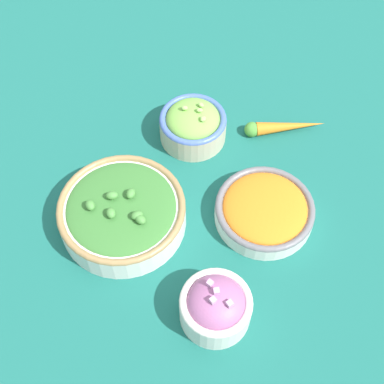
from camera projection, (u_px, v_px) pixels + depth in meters
ground_plane at (192, 201)px, 0.95m from camera, size 3.00×3.00×0.00m
bowl_lettuce at (193, 124)px, 1.00m from camera, size 0.13×0.13×0.08m
bowl_carrots at (264, 212)px, 0.91m from camera, size 0.17×0.17×0.05m
bowl_broccoli at (122, 212)px, 0.90m from camera, size 0.21×0.21×0.07m
bowl_red_onion at (216, 306)px, 0.80m from camera, size 0.11×0.11×0.09m
loose_carrot at (282, 127)px, 1.03m from camera, size 0.08×0.15×0.03m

